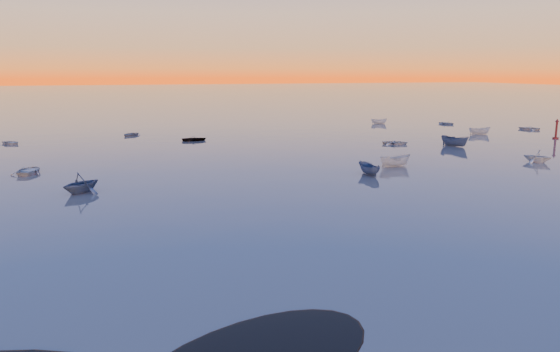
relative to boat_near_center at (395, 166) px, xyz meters
name	(u,v)px	position (x,y,z in m)	size (l,w,h in m)	color
ground	(191,121)	(-13.10, 63.48, 0.00)	(600.00, 600.00, 0.00)	#645B53
moored_fleet	(246,151)	(-13.10, 16.48, 0.00)	(124.00, 58.00, 1.20)	silver
boat_near_center	(395,166)	(0.00, 0.00, 0.00)	(3.83, 1.62, 1.33)	silver
boat_near_right	(537,162)	(17.38, -2.61, 0.00)	(3.27, 1.47, 1.15)	silver
channel_marker	(556,131)	(37.03, 14.63, 1.29)	(0.92, 0.92, 3.26)	#4F1111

